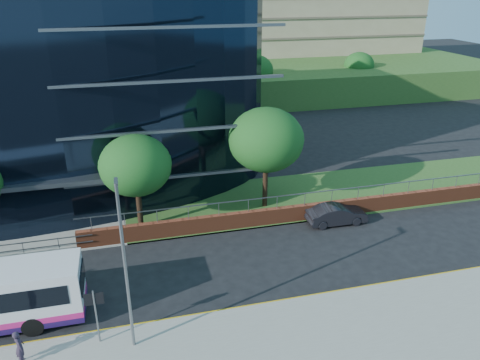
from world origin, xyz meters
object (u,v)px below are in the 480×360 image
object	(u,v)px
tree_dist_f	(359,65)
streetlight_east	(125,264)
tree_far_d	(266,140)
parked_car	(337,214)
pedestrian	(20,347)
street_sign	(95,306)
tree_dist_e	(256,70)
tree_far_c	(135,166)

from	to	relation	value
tree_dist_f	streetlight_east	size ratio (longest dim) A/B	0.76
tree_far_d	parked_car	bearing A→B (deg)	-42.47
streetlight_east	parked_car	world-z (taller)	streetlight_east
parked_car	tree_dist_f	bearing A→B (deg)	-28.26
parked_car	pedestrian	size ratio (longest dim) A/B	2.53
parked_car	pedestrian	xyz separation A→B (m)	(-18.71, -8.41, 0.29)
tree_far_d	streetlight_east	xyz separation A→B (m)	(-10.00, -12.17, -0.75)
streetlight_east	parked_car	distance (m)	16.81
street_sign	tree_dist_e	size ratio (longest dim) A/B	0.43
tree_far_c	parked_car	bearing A→B (deg)	-11.56
tree_far_c	streetlight_east	xyz separation A→B (m)	(-1.00, -11.17, -0.10)
tree_dist_e	streetlight_east	bearing A→B (deg)	-113.11
tree_far_d	tree_dist_e	size ratio (longest dim) A/B	1.14
tree_dist_e	streetlight_east	distance (m)	45.85
tree_far_d	tree_dist_e	world-z (taller)	tree_far_d
street_sign	tree_far_d	world-z (taller)	tree_far_d
street_sign	pedestrian	world-z (taller)	street_sign
tree_far_d	streetlight_east	size ratio (longest dim) A/B	0.93
street_sign	pedestrian	distance (m)	3.46
tree_far_d	tree_dist_f	xyz separation A→B (m)	(24.00, 32.00, -0.98)
tree_dist_e	parked_car	distance (m)	34.11
parked_car	street_sign	bearing A→B (deg)	118.13
street_sign	tree_far_c	bearing A→B (deg)	76.71
tree_dist_e	tree_dist_f	world-z (taller)	tree_dist_e
tree_far_c	tree_dist_f	bearing A→B (deg)	45.00
tree_dist_f	street_sign	bearing A→B (deg)	-129.16
parked_car	pedestrian	bearing A→B (deg)	115.23
pedestrian	streetlight_east	bearing A→B (deg)	-111.13
tree_dist_e	parked_car	bearing A→B (deg)	-96.78
tree_far_c	parked_car	world-z (taller)	tree_far_c
tree_dist_f	parked_car	bearing A→B (deg)	-119.29
tree_far_d	tree_dist_e	bearing A→B (deg)	75.07
tree_far_d	streetlight_east	distance (m)	15.77
tree_far_d	tree_dist_f	distance (m)	40.01
tree_dist_f	pedestrian	size ratio (longest dim) A/B	3.68
streetlight_east	tree_far_c	bearing A→B (deg)	84.89
tree_far_c	tree_far_d	size ratio (longest dim) A/B	0.87
street_sign	pedestrian	bearing A→B (deg)	-171.51
tree_dist_e	parked_car	size ratio (longest dim) A/B	1.57
tree_far_c	streetlight_east	size ratio (longest dim) A/B	0.81
tree_far_d	parked_car	size ratio (longest dim) A/B	1.79
tree_dist_e	tree_dist_f	xyz separation A→B (m)	(16.00, 2.00, -0.33)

